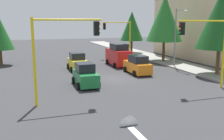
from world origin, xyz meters
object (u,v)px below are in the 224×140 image
at_px(street_lamp_curbside, 177,31).
at_px(car_yellow, 77,62).
at_px(traffic_signal_far_left, 119,32).
at_px(tree_roadside_mid, 165,18).
at_px(tree_roadside_far, 132,26).
at_px(delivery_van_red, 118,55).
at_px(traffic_signal_near_left, 207,40).
at_px(tree_roadside_near, 221,19).
at_px(car_orange, 137,65).
at_px(car_green, 85,75).
at_px(traffic_signal_near_right, 62,44).

height_order(street_lamp_curbside, car_yellow, street_lamp_curbside).
xyz_separation_m(traffic_signal_far_left, tree_roadside_mid, (6.00, 4.33, 1.98)).
xyz_separation_m(tree_roadside_far, delivery_van_red, (10.88, -6.44, -3.43)).
distance_m(traffic_signal_near_left, tree_roadside_near, 6.49).
xyz_separation_m(traffic_signal_near_left, car_yellow, (-11.87, -8.12, -3.12)).
relative_size(street_lamp_curbside, tree_roadside_far, 0.97).
height_order(tree_roadside_near, car_yellow, tree_roadside_near).
bearing_deg(delivery_van_red, traffic_signal_far_left, 159.22).
distance_m(traffic_signal_far_left, street_lamp_curbside, 10.98).
distance_m(tree_roadside_mid, car_yellow, 13.55).
relative_size(traffic_signal_far_left, car_yellow, 1.44).
height_order(tree_roadside_near, car_orange, tree_roadside_near).
height_order(delivery_van_red, car_orange, delivery_van_red).
distance_m(street_lamp_curbside, tree_roadside_mid, 4.72).
distance_m(tree_roadside_far, car_green, 23.77).
xyz_separation_m(street_lamp_curbside, tree_roadside_mid, (-4.39, 0.80, 1.54)).
distance_m(traffic_signal_near_right, tree_roadside_mid, 21.12).
bearing_deg(tree_roadside_far, traffic_signal_near_left, -9.01).
bearing_deg(street_lamp_curbside, traffic_signal_far_left, -161.24).
relative_size(traffic_signal_far_left, street_lamp_curbside, 0.79).
bearing_deg(car_yellow, car_orange, 52.95).
relative_size(street_lamp_curbside, car_green, 1.89).
bearing_deg(tree_roadside_near, car_yellow, -121.33).
height_order(car_orange, car_yellow, same).
bearing_deg(car_green, car_yellow, 173.96).
height_order(traffic_signal_far_left, car_orange, traffic_signal_far_left).
distance_m(tree_roadside_near, delivery_van_red, 12.59).
distance_m(tree_roadside_far, car_yellow, 17.43).
bearing_deg(street_lamp_curbside, traffic_signal_near_right, -57.19).
distance_m(tree_roadside_near, car_orange, 9.48).
height_order(tree_roadside_near, delivery_van_red, tree_roadside_near).
xyz_separation_m(traffic_signal_far_left, tree_roadside_far, (-4.00, 3.83, 0.80)).
height_order(traffic_signal_near_right, tree_roadside_far, tree_roadside_far).
bearing_deg(traffic_signal_near_right, car_orange, 130.55).
relative_size(tree_roadside_near, car_green, 2.36).
relative_size(tree_roadside_far, car_orange, 1.76).
bearing_deg(tree_roadside_mid, street_lamp_curbside, -10.33).
xyz_separation_m(delivery_van_red, car_yellow, (1.26, -5.48, -0.39)).
bearing_deg(tree_roadside_near, tree_roadside_mid, -177.14).
distance_m(traffic_signal_near_right, car_green, 5.88).
height_order(traffic_signal_near_left, street_lamp_curbside, street_lamp_curbside).
bearing_deg(car_orange, car_green, -62.58).
bearing_deg(car_green, tree_roadside_mid, 126.30).
distance_m(car_green, car_yellow, 7.62).
relative_size(traffic_signal_near_right, traffic_signal_far_left, 1.04).
bearing_deg(tree_roadside_near, tree_roadside_far, -177.14).
bearing_deg(traffic_signal_near_left, car_green, -115.69).
distance_m(street_lamp_curbside, delivery_van_red, 7.71).
bearing_deg(tree_roadside_near, traffic_signal_near_right, -76.14).
height_order(street_lamp_curbside, car_green, street_lamp_curbside).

